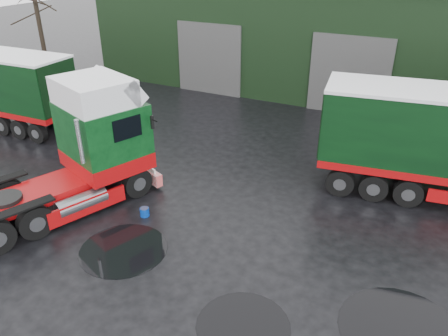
# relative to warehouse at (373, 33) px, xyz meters

# --- Properties ---
(ground) EXTENTS (100.00, 100.00, 0.00)m
(ground) POSITION_rel_warehouse_xyz_m (-2.00, -20.00, -3.16)
(ground) COLOR black
(warehouse) EXTENTS (32.40, 12.40, 6.30)m
(warehouse) POSITION_rel_warehouse_xyz_m (0.00, 0.00, 0.00)
(warehouse) COLOR black
(warehouse) RESTS_ON ground
(hero_tractor) EXTENTS (5.08, 7.34, 4.20)m
(hero_tractor) POSITION_rel_warehouse_xyz_m (-6.50, -19.46, -1.06)
(hero_tractor) COLOR #093513
(hero_tractor) RESTS_ON ground
(wash_bucket) EXTENTS (0.35, 0.35, 0.29)m
(wash_bucket) POSITION_rel_warehouse_xyz_m (-3.68, -18.59, -3.01)
(wash_bucket) COLOR navy
(wash_bucket) RESTS_ON ground
(tree_left) EXTENTS (4.40, 4.40, 8.50)m
(tree_left) POSITION_rel_warehouse_xyz_m (-19.00, -8.00, 1.09)
(tree_left) COLOR black
(tree_left) RESTS_ON ground
(puddle_0) EXTENTS (2.59, 2.59, 0.01)m
(puddle_0) POSITION_rel_warehouse_xyz_m (-3.18, -20.35, -3.15)
(puddle_0) COLOR black
(puddle_0) RESTS_ON ground
(puddle_1) EXTENTS (2.93, 2.93, 0.01)m
(puddle_1) POSITION_rel_warehouse_xyz_m (4.52, -19.90, -3.15)
(puddle_1) COLOR black
(puddle_1) RESTS_ON ground
(puddle_3) EXTENTS (2.25, 2.25, 0.01)m
(puddle_3) POSITION_rel_warehouse_xyz_m (1.15, -21.39, -3.15)
(puddle_3) COLOR black
(puddle_3) RESTS_ON ground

